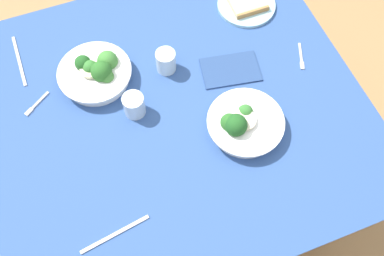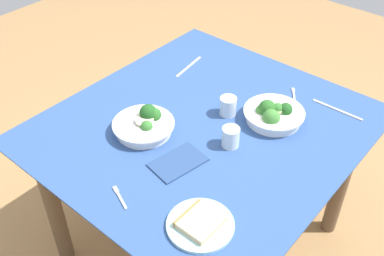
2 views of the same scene
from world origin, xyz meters
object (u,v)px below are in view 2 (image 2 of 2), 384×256
(fork_by_far_bowl, at_px, (294,94))
(napkin_folded_upper, at_px, (178,162))
(broccoli_bowl_near, at_px, (145,124))
(bread_side_plate, at_px, (200,224))
(fork_by_near_bowl, at_px, (119,196))
(water_glass_side, at_px, (231,137))
(broccoli_bowl_far, at_px, (273,114))
(table_knife_right, at_px, (189,67))
(water_glass_center, at_px, (228,106))
(table_knife_left, at_px, (337,110))

(fork_by_far_bowl, distance_m, napkin_folded_upper, 0.63)
(broccoli_bowl_near, relative_size, bread_side_plate, 1.12)
(fork_by_near_bowl, bearing_deg, water_glass_side, -83.86)
(fork_by_far_bowl, height_order, napkin_folded_upper, napkin_folded_upper)
(water_glass_side, bearing_deg, napkin_folded_upper, -23.12)
(broccoli_bowl_near, height_order, water_glass_side, broccoli_bowl_near)
(bread_side_plate, xyz_separation_m, fork_by_far_bowl, (-0.79, -0.14, -0.01))
(fork_by_far_bowl, bearing_deg, broccoli_bowl_far, 152.58)
(table_knife_right, bearing_deg, bread_side_plate, 34.43)
(broccoli_bowl_far, relative_size, bread_side_plate, 1.14)
(bread_side_plate, height_order, napkin_folded_upper, bread_side_plate)
(bread_side_plate, bearing_deg, napkin_folded_upper, -124.80)
(water_glass_side, distance_m, fork_by_near_bowl, 0.45)
(water_glass_side, xyz_separation_m, fork_by_near_bowl, (0.44, -0.12, -0.04))
(broccoli_bowl_near, distance_m, water_glass_center, 0.34)
(water_glass_side, relative_size, fork_by_near_bowl, 0.75)
(bread_side_plate, bearing_deg, fork_by_far_bowl, -170.01)
(broccoli_bowl_far, height_order, napkin_folded_upper, broccoli_bowl_far)
(broccoli_bowl_far, bearing_deg, broccoli_bowl_near, -42.75)
(table_knife_left, bearing_deg, napkin_folded_upper, -114.46)
(broccoli_bowl_near, height_order, water_glass_center, broccoli_bowl_near)
(broccoli_bowl_far, xyz_separation_m, table_knife_right, (-0.09, -0.51, -0.03))
(water_glass_center, height_order, fork_by_far_bowl, water_glass_center)
(napkin_folded_upper, bearing_deg, bread_side_plate, 55.20)
(broccoli_bowl_near, height_order, fork_by_near_bowl, broccoli_bowl_near)
(fork_by_near_bowl, xyz_separation_m, napkin_folded_upper, (-0.24, 0.04, 0.00))
(broccoli_bowl_far, height_order, water_glass_side, broccoli_bowl_far)
(bread_side_plate, height_order, table_knife_left, bread_side_plate)
(fork_by_near_bowl, bearing_deg, table_knife_left, -88.39)
(broccoli_bowl_far, bearing_deg, table_knife_right, -100.22)
(water_glass_center, distance_m, table_knife_left, 0.45)
(broccoli_bowl_far, height_order, fork_by_far_bowl, broccoli_bowl_far)
(water_glass_side, bearing_deg, table_knife_left, 155.80)
(table_knife_left, distance_m, table_knife_right, 0.69)
(broccoli_bowl_far, xyz_separation_m, fork_by_near_bowl, (0.66, -0.16, -0.03))
(broccoli_bowl_near, xyz_separation_m, table_knife_right, (-0.46, -0.17, -0.03))
(broccoli_bowl_far, bearing_deg, napkin_folded_upper, -16.66)
(bread_side_plate, height_order, table_knife_right, bread_side_plate)
(bread_side_plate, bearing_deg, water_glass_side, -156.96)
(fork_by_far_bowl, height_order, fork_by_near_bowl, same)
(bread_side_plate, relative_size, table_knife_right, 1.03)
(table_knife_right, bearing_deg, table_knife_left, 93.26)
(fork_by_far_bowl, xyz_separation_m, table_knife_left, (-0.02, 0.19, -0.00))
(broccoli_bowl_near, height_order, bread_side_plate, broccoli_bowl_near)
(bread_side_plate, relative_size, fork_by_near_bowl, 2.02)
(broccoli_bowl_far, height_order, table_knife_left, broccoli_bowl_far)
(water_glass_side, distance_m, table_knife_right, 0.57)
(water_glass_side, xyz_separation_m, table_knife_right, (-0.31, -0.47, -0.04))
(broccoli_bowl_far, height_order, table_knife_right, broccoli_bowl_far)
(fork_by_near_bowl, bearing_deg, bread_side_plate, -142.43)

